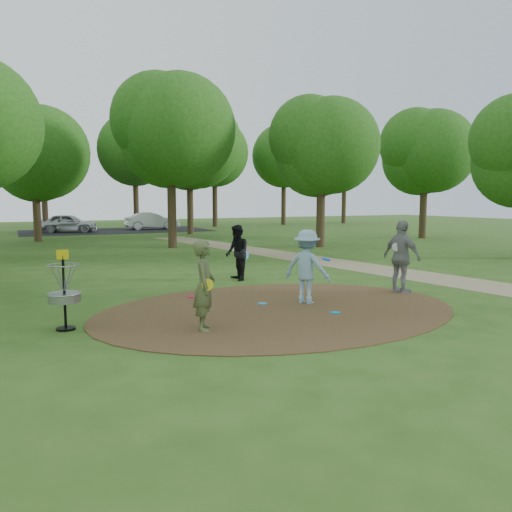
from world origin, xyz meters
name	(u,v)px	position (x,y,z in m)	size (l,w,h in m)	color
ground	(279,310)	(0.00, 0.00, 0.00)	(100.00, 100.00, 0.00)	#2D5119
dirt_clearing	(279,309)	(0.00, 0.00, 0.01)	(8.40, 8.40, 0.02)	#47301C
footpath	(428,277)	(6.50, 2.00, 0.01)	(2.00, 40.00, 0.01)	#8C7A5B
parking_lot	(117,231)	(2.00, 30.00, 0.00)	(14.00, 8.00, 0.01)	black
player_observer_with_disc	(204,285)	(-2.11, -0.90, 0.86)	(0.65, 0.75, 1.72)	#58653A
player_throwing_with_disc	(307,267)	(0.91, 0.31, 0.89)	(1.30, 1.32, 1.77)	#89B2CC
player_walking_with_disc	(237,253)	(0.80, 4.15, 0.85)	(0.75, 0.88, 1.71)	black
player_waiting_with_disc	(402,257)	(3.84, 0.32, 0.97)	(0.65, 1.20, 1.94)	gray
disc_ground_cyan	(262,304)	(-0.10, 0.66, 0.03)	(0.22, 0.22, 0.02)	#1A93D1
disc_ground_blue	(335,313)	(0.90, -0.89, 0.03)	(0.22, 0.22, 0.02)	#0C8CD2
disc_ground_red	(192,297)	(-1.34, 2.16, 0.03)	(0.22, 0.22, 0.02)	#CE1446
car_left	(69,223)	(-1.56, 29.44, 0.69)	(1.63, 4.04, 1.38)	#AAACB2
car_right	(152,221)	(4.87, 30.34, 0.70)	(1.47, 4.22, 1.39)	#B8BCC1
disc_golf_basket	(64,285)	(-4.50, 0.30, 0.87)	(0.63, 0.63, 1.54)	black
tree_ring	(190,127)	(0.89, 8.72, 5.20)	(37.16, 45.84, 9.26)	#332316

